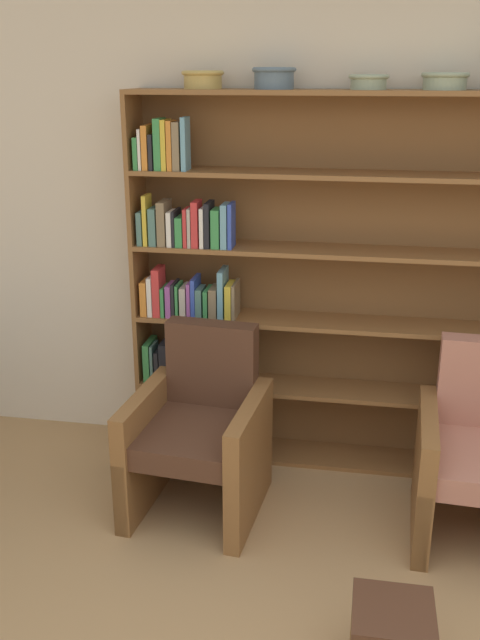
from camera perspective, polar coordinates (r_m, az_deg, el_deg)
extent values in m
cube|color=beige|center=(4.04, 10.72, 7.52)|extent=(12.00, 0.06, 2.75)
cube|color=brown|center=(4.13, -7.99, 3.20)|extent=(0.02, 0.30, 2.09)
cube|color=brown|center=(3.77, 9.38, 17.54)|extent=(2.33, 0.30, 0.03)
cube|color=brown|center=(4.35, 7.88, -10.74)|extent=(2.33, 0.30, 0.03)
cube|color=brown|center=(4.08, 8.63, 2.95)|extent=(2.33, 0.01, 2.09)
cube|color=#7F6B4C|center=(4.43, -7.07, -8.54)|extent=(0.02, 0.18, 0.19)
cube|color=#B2A899|center=(4.41, -6.64, -8.43)|extent=(0.03, 0.17, 0.22)
cube|color=#669EB2|center=(4.38, -6.22, -8.23)|extent=(0.03, 0.15, 0.27)
cube|color=#B2A899|center=(4.36, -5.83, -8.32)|extent=(0.03, 0.13, 0.28)
cube|color=#4C756B|center=(4.39, -5.24, -8.46)|extent=(0.04, 0.20, 0.23)
cube|color=#334CB2|center=(4.38, -4.85, -8.87)|extent=(0.03, 0.16, 0.18)
cube|color=#B2A899|center=(4.35, -4.28, -8.41)|extent=(0.04, 0.17, 0.26)
cube|color=#B2A899|center=(4.35, -3.75, -8.49)|extent=(0.03, 0.18, 0.26)
cube|color=brown|center=(4.15, 8.15, -5.57)|extent=(2.33, 0.30, 0.03)
cube|color=#388C47|center=(4.24, -7.18, -3.09)|extent=(0.04, 0.19, 0.23)
cube|color=#4C756B|center=(4.21, -6.87, -3.31)|extent=(0.02, 0.14, 0.22)
cube|color=black|center=(4.22, -6.41, -3.45)|extent=(0.02, 0.18, 0.19)
cube|color=black|center=(4.18, -5.98, -3.29)|extent=(0.04, 0.13, 0.24)
cube|color=black|center=(4.20, -5.31, -3.44)|extent=(0.02, 0.18, 0.20)
cube|color=#388C47|center=(4.18, -4.93, -3.32)|extent=(0.04, 0.16, 0.24)
cube|color=#388C47|center=(4.17, -4.32, -3.87)|extent=(0.04, 0.14, 0.16)
cube|color=#334CB2|center=(4.14, -3.91, -3.19)|extent=(0.02, 0.14, 0.28)
cube|color=#388C47|center=(4.17, -3.51, -3.51)|extent=(0.02, 0.18, 0.21)
cube|color=#334CB2|center=(4.17, -3.00, -3.64)|extent=(0.04, 0.19, 0.19)
cube|color=#388C47|center=(4.15, -2.37, -3.75)|extent=(0.04, 0.18, 0.19)
cube|color=brown|center=(4.00, 8.43, -0.26)|extent=(2.33, 0.30, 0.02)
cube|color=orange|center=(4.09, -7.50, 1.87)|extent=(0.04, 0.15, 0.20)
cube|color=white|center=(4.08, -6.99, 2.04)|extent=(0.03, 0.15, 0.22)
cube|color=red|center=(4.05, -6.51, 2.33)|extent=(0.04, 0.15, 0.27)
cube|color=#388C47|center=(4.06, -6.01, 1.59)|extent=(0.02, 0.14, 0.17)
cube|color=#994C99|center=(4.05, -5.55, 1.67)|extent=(0.03, 0.15, 0.18)
cube|color=black|center=(4.04, -5.18, 1.74)|extent=(0.02, 0.15, 0.20)
cube|color=#388C47|center=(4.03, -4.88, 1.66)|extent=(0.02, 0.14, 0.19)
cube|color=#B2A899|center=(4.04, -4.38, 1.59)|extent=(0.03, 0.16, 0.18)
cube|color=#994C99|center=(4.03, -3.89, 1.79)|extent=(0.02, 0.18, 0.20)
cube|color=#334CB2|center=(4.02, -3.55, 1.91)|extent=(0.02, 0.17, 0.23)
cube|color=#4C756B|center=(4.00, -3.17, 1.44)|extent=(0.03, 0.13, 0.17)
cube|color=#388C47|center=(4.01, -2.58, 1.44)|extent=(0.02, 0.17, 0.16)
cube|color=#7F6B4C|center=(3.99, -2.03, 1.45)|extent=(0.04, 0.15, 0.18)
cube|color=#669EB2|center=(3.98, -1.38, 2.18)|extent=(0.03, 0.18, 0.28)
cube|color=gold|center=(3.98, -0.80, 1.57)|extent=(0.04, 0.16, 0.20)
cube|color=#7F6B4C|center=(3.99, -0.34, 1.64)|extent=(0.02, 0.19, 0.20)
cube|color=brown|center=(3.88, 8.72, 5.43)|extent=(2.33, 0.30, 0.02)
cube|color=#4C756B|center=(3.99, -7.79, 7.37)|extent=(0.03, 0.15, 0.18)
cube|color=gold|center=(3.96, -7.44, 7.96)|extent=(0.02, 0.12, 0.27)
cube|color=#4C756B|center=(3.95, -6.84, 7.47)|extent=(0.04, 0.13, 0.20)
cube|color=#7F6B4C|center=(3.96, -6.07, 7.77)|extent=(0.04, 0.17, 0.24)
cube|color=white|center=(3.94, -5.48, 7.35)|extent=(0.03, 0.14, 0.19)
cube|color=black|center=(3.94, -5.12, 7.41)|extent=(0.02, 0.16, 0.19)
cube|color=#388C47|center=(3.94, -4.65, 7.19)|extent=(0.04, 0.18, 0.16)
cube|color=red|center=(3.90, -4.27, 7.42)|extent=(0.02, 0.12, 0.21)
cube|color=#B2A899|center=(3.92, -3.85, 7.51)|extent=(0.02, 0.17, 0.21)
cube|color=red|center=(3.89, -3.49, 7.70)|extent=(0.04, 0.13, 0.25)
cube|color=white|center=(3.90, -2.89, 7.49)|extent=(0.02, 0.16, 0.21)
cube|color=black|center=(3.89, -2.48, 7.67)|extent=(0.03, 0.16, 0.24)
cube|color=#388C47|center=(3.87, -1.87, 7.37)|extent=(0.04, 0.13, 0.21)
cube|color=#669EB2|center=(3.86, -1.17, 7.56)|extent=(0.03, 0.13, 0.24)
cube|color=#334CB2|center=(3.85, -0.68, 7.58)|extent=(0.02, 0.13, 0.24)
cube|color=brown|center=(3.81, 9.04, 11.39)|extent=(2.33, 0.30, 0.02)
cube|color=#388C47|center=(3.92, -8.11, 13.09)|extent=(0.02, 0.15, 0.17)
cube|color=white|center=(3.92, -7.78, 13.41)|extent=(0.02, 0.15, 0.21)
cube|color=orange|center=(3.92, -7.34, 13.57)|extent=(0.03, 0.17, 0.23)
cube|color=black|center=(3.90, -6.91, 13.23)|extent=(0.02, 0.15, 0.18)
cube|color=#388C47|center=(3.88, -6.43, 13.81)|extent=(0.04, 0.13, 0.26)
cube|color=gold|center=(3.87, -5.92, 13.77)|extent=(0.03, 0.14, 0.26)
cube|color=orange|center=(3.86, -5.51, 13.73)|extent=(0.03, 0.12, 0.25)
cube|color=#7F6B4C|center=(3.87, -4.88, 13.73)|extent=(0.04, 0.17, 0.25)
cube|color=#669EB2|center=(3.83, -4.38, 13.87)|extent=(0.02, 0.12, 0.27)
cylinder|color=tan|center=(3.87, -2.99, 18.61)|extent=(0.19, 0.19, 0.08)
torus|color=tan|center=(3.87, -3.00, 19.14)|extent=(0.22, 0.22, 0.02)
cylinder|color=slate|center=(3.80, 2.74, 18.71)|extent=(0.20, 0.20, 0.10)
torus|color=slate|center=(3.80, 2.75, 19.37)|extent=(0.22, 0.22, 0.02)
cylinder|color=gray|center=(3.77, 10.25, 18.19)|extent=(0.18, 0.18, 0.07)
torus|color=gray|center=(3.77, 10.27, 18.62)|extent=(0.20, 0.20, 0.02)
cylinder|color=gray|center=(3.79, 16.07, 17.85)|extent=(0.21, 0.21, 0.08)
torus|color=gray|center=(3.79, 16.12, 18.33)|extent=(0.23, 0.23, 0.02)
cube|color=brown|center=(3.47, -0.47, -15.47)|extent=(0.08, 0.08, 0.40)
cube|color=brown|center=(3.64, -9.40, -13.92)|extent=(0.08, 0.08, 0.40)
cube|color=brown|center=(3.97, 1.96, -10.61)|extent=(0.08, 0.08, 0.40)
cube|color=brown|center=(4.12, -5.87, -9.51)|extent=(0.08, 0.08, 0.40)
cube|color=#4C2D1E|center=(3.67, -3.51, -9.22)|extent=(0.54, 0.68, 0.12)
cube|color=#4C2D1E|center=(3.80, -2.24, -3.67)|extent=(0.49, 0.16, 0.48)
cube|color=brown|center=(3.66, 0.77, -11.28)|extent=(0.14, 0.68, 0.64)
cube|color=brown|center=(3.82, -7.52, -10.05)|extent=(0.14, 0.68, 0.64)
cube|color=brown|center=(3.48, 14.30, -16.03)|extent=(0.07, 0.07, 0.40)
cube|color=brown|center=(4.00, 14.23, -11.02)|extent=(0.07, 0.07, 0.40)
cube|color=brown|center=(3.68, 14.50, -11.78)|extent=(0.12, 0.68, 0.64)
cube|color=brown|center=(3.08, 9.26, -22.66)|extent=(0.04, 0.04, 0.26)
cube|color=brown|center=(3.10, 14.50, -22.83)|extent=(0.04, 0.04, 0.26)
cube|color=#4C2D1E|center=(2.89, 12.18, -22.14)|extent=(0.30, 0.30, 0.06)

